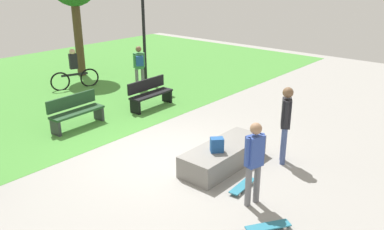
{
  "coord_description": "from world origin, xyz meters",
  "views": [
    {
      "loc": [
        -6.05,
        -6.09,
        4.22
      ],
      "look_at": [
        0.61,
        -0.42,
        1.0
      ],
      "focal_mm": 37.05,
      "sensor_mm": 36.0,
      "label": 1
    }
  ],
  "objects": [
    {
      "name": "grass_lawn",
      "position": [
        0.0,
        7.8,
        0.0
      ],
      "size": [
        26.6,
        12.4,
        0.01
      ],
      "primitive_type": "cube",
      "color": "#478C38",
      "rests_on": "ground_plane"
    },
    {
      "name": "ground_plane",
      "position": [
        0.0,
        0.0,
        0.0
      ],
      "size": [
        28.0,
        28.0,
        0.0
      ],
      "primitive_type": "plane",
      "color": "gray"
    },
    {
      "name": "skater_performing_trick",
      "position": [
        1.63,
        -2.31,
        1.07
      ],
      "size": [
        0.39,
        0.33,
        1.81
      ],
      "color": "#3F5184",
      "rests_on": "ground_plane"
    },
    {
      "name": "backpack_on_ledge",
      "position": [
        0.25,
        -1.43,
        0.65
      ],
      "size": [
        0.34,
        0.34,
        0.32
      ],
      "primitive_type": "cube",
      "rotation": [
        0.0,
        0.0,
        5.54
      ],
      "color": "#1E4C8C",
      "rests_on": "concrete_ledge"
    },
    {
      "name": "skater_watching",
      "position": [
        -0.32,
        -2.71,
        0.97
      ],
      "size": [
        0.42,
        0.28,
        1.66
      ],
      "color": "slate",
      "rests_on": "ground_plane"
    },
    {
      "name": "lamp_post",
      "position": [
        4.5,
        5.34,
        2.71
      ],
      "size": [
        0.28,
        0.28,
        4.49
      ],
      "color": "black",
      "rests_on": "ground_plane"
    },
    {
      "name": "skateboard_by_ledge",
      "position": [
        0.02,
        -2.28,
        0.06
      ],
      "size": [
        0.81,
        0.26,
        0.08
      ],
      "color": "teal",
      "rests_on": "ground_plane"
    },
    {
      "name": "skateboard_spare",
      "position": [
        -0.84,
        -3.37,
        0.06
      ],
      "size": [
        0.78,
        0.61,
        0.08
      ],
      "color": "teal",
      "rests_on": "ground_plane"
    },
    {
      "name": "park_bench_center_lawn",
      "position": [
        2.36,
        2.86,
        0.48
      ],
      "size": [
        1.62,
        0.53,
        0.91
      ],
      "color": "black",
      "rests_on": "ground_plane"
    },
    {
      "name": "cyclist_on_bicycle",
      "position": [
        2.07,
        6.59,
        0.63
      ],
      "size": [
        1.74,
        0.64,
        1.52
      ],
      "color": "black",
      "rests_on": "ground_plane"
    },
    {
      "name": "park_bench_near_path",
      "position": [
        -0.18,
        3.22,
        0.48
      ],
      "size": [
        1.62,
        0.54,
        0.91
      ],
      "color": "#1E4223",
      "rests_on": "ground_plane"
    },
    {
      "name": "pedestrian_with_backpack",
      "position": [
        3.54,
        4.62,
        0.96
      ],
      "size": [
        0.43,
        0.44,
        1.61
      ],
      "color": "slate",
      "rests_on": "ground_plane"
    },
    {
      "name": "concrete_ledge",
      "position": [
        0.61,
        -1.37,
        0.25
      ],
      "size": [
        2.26,
        0.86,
        0.49
      ],
      "primitive_type": "cube",
      "color": "gray",
      "rests_on": "ground_plane"
    }
  ]
}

